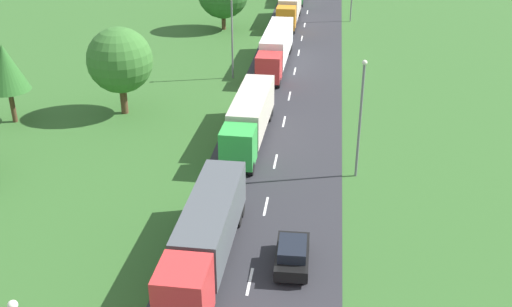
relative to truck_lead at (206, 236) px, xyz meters
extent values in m
cube|color=#2B2B30|center=(2.57, 8.06, -2.09)|extent=(10.00, 140.00, 0.06)
cube|color=white|center=(2.57, -1.05, -2.06)|extent=(0.16, 2.40, 0.01)
cube|color=white|center=(2.57, 6.92, -2.06)|extent=(0.16, 2.40, 0.01)
cube|color=white|center=(2.57, 13.52, -2.06)|extent=(0.16, 2.40, 0.01)
cube|color=white|center=(2.57, 21.26, -2.06)|extent=(0.16, 2.40, 0.01)
cube|color=white|center=(2.57, 27.57, -2.06)|extent=(0.16, 2.40, 0.01)
cube|color=white|center=(2.57, 35.15, -2.06)|extent=(0.16, 2.40, 0.01)
cube|color=white|center=(2.57, 41.97, -2.06)|extent=(0.16, 2.40, 0.01)
cube|color=white|center=(2.57, 48.22, -2.06)|extent=(0.16, 2.40, 0.01)
cube|color=white|center=(2.57, 54.99, -2.06)|extent=(0.16, 2.40, 0.01)
cube|color=white|center=(2.57, 62.57, -2.06)|extent=(0.16, 2.40, 0.01)
cube|color=red|center=(-0.06, -5.00, -0.03)|extent=(2.47, 2.81, 3.07)
cube|color=black|center=(-0.08, -6.33, 0.52)|extent=(2.10, 0.13, 1.35)
cube|color=#4C5156|center=(0.02, 1.53, 0.10)|extent=(2.62, 9.61, 2.73)
cube|color=black|center=(0.02, 1.53, -1.46)|extent=(1.01, 9.11, 0.24)
cylinder|color=black|center=(1.10, 4.39, -1.56)|extent=(0.36, 1.00, 1.00)
cylinder|color=black|center=(-1.00, 4.42, -1.56)|extent=(0.36, 1.00, 1.00)
cylinder|color=black|center=(1.12, 5.54, -1.56)|extent=(0.36, 1.00, 1.00)
cylinder|color=black|center=(-0.98, 5.57, -1.56)|extent=(0.36, 1.00, 1.00)
cube|color=green|center=(0.00, 11.88, -0.18)|extent=(2.50, 2.56, 2.76)
cube|color=black|center=(-0.03, 10.68, 0.32)|extent=(2.10, 0.15, 1.22)
cube|color=beige|center=(0.15, 18.35, 0.10)|extent=(2.73, 9.80, 2.73)
cube|color=black|center=(0.15, 18.35, -1.46)|extent=(1.12, 9.28, 0.24)
cylinder|color=black|center=(1.03, 11.23, -1.56)|extent=(0.37, 1.01, 1.00)
cylinder|color=black|center=(-1.07, 11.27, -1.56)|extent=(0.37, 1.01, 1.00)
cylinder|color=black|center=(1.27, 21.25, -1.56)|extent=(0.37, 1.01, 1.00)
cylinder|color=black|center=(-0.83, 21.30, -1.56)|extent=(0.37, 1.01, 1.00)
cylinder|color=black|center=(1.29, 22.42, -1.56)|extent=(0.37, 1.01, 1.00)
cylinder|color=black|center=(-0.81, 22.47, -1.56)|extent=(0.37, 1.01, 1.00)
cube|color=red|center=(0.25, 30.48, -0.24)|extent=(2.49, 2.75, 2.64)
cube|color=black|center=(0.22, 29.19, 0.23)|extent=(2.10, 0.14, 1.16)
cube|color=white|center=(0.38, 37.95, 0.21)|extent=(2.70, 11.56, 2.95)
cube|color=black|center=(0.38, 37.95, -1.46)|extent=(1.09, 10.96, 0.24)
cylinder|color=black|center=(1.28, 29.79, -1.56)|extent=(0.37, 1.01, 1.00)
cylinder|color=black|center=(-0.82, 29.82, -1.56)|extent=(0.37, 1.01, 1.00)
cylinder|color=black|center=(1.49, 41.39, -1.56)|extent=(0.37, 1.01, 1.00)
cylinder|color=black|center=(-0.61, 41.42, -1.56)|extent=(0.37, 1.01, 1.00)
cylinder|color=black|center=(1.51, 42.77, -1.56)|extent=(0.37, 1.01, 1.00)
cylinder|color=black|center=(-0.59, 42.80, -1.56)|extent=(0.37, 1.01, 1.00)
cube|color=orange|center=(0.33, 50.89, -0.16)|extent=(2.46, 2.46, 2.79)
cube|color=black|center=(0.32, 49.73, 0.34)|extent=(2.10, 0.12, 1.23)
cube|color=beige|center=(0.38, 57.31, 0.19)|extent=(2.58, 9.73, 2.90)
cube|color=black|center=(0.38, 57.31, -1.46)|extent=(0.98, 9.23, 0.24)
cylinder|color=black|center=(1.37, 50.27, -1.56)|extent=(0.36, 1.00, 1.00)
cylinder|color=black|center=(-0.73, 50.29, -1.56)|extent=(0.36, 1.00, 1.00)
cylinder|color=black|center=(1.45, 60.22, -1.56)|extent=(0.36, 1.00, 1.00)
cylinder|color=black|center=(-0.64, 60.24, -1.56)|extent=(0.36, 1.00, 1.00)
cylinder|color=black|center=(1.46, 61.38, -1.56)|extent=(0.36, 1.00, 1.00)
cylinder|color=black|center=(-0.64, 61.40, -1.56)|extent=(0.36, 1.00, 1.00)
cylinder|color=black|center=(1.51, 65.90, -1.56)|extent=(0.37, 1.01, 1.00)
cylinder|color=black|center=(-0.59, 65.85, -1.56)|extent=(0.37, 1.01, 1.00)
cube|color=black|center=(4.75, 0.65, -1.40)|extent=(1.92, 4.01, 0.69)
cube|color=black|center=(4.75, 0.45, -0.75)|extent=(1.59, 2.25, 0.60)
cylinder|color=black|center=(3.90, 1.98, -1.74)|extent=(0.23, 0.64, 0.64)
cylinder|color=black|center=(5.54, 2.02, -1.74)|extent=(0.23, 0.64, 0.64)
cylinder|color=black|center=(3.96, -0.71, -1.74)|extent=(0.23, 0.64, 0.64)
cylinder|color=black|center=(5.60, -0.68, -1.74)|extent=(0.23, 0.64, 0.64)
sphere|color=silver|center=(-3.96, -12.43, 5.11)|extent=(0.36, 0.36, 0.36)
cylinder|color=slate|center=(8.54, 12.10, 2.07)|extent=(0.18, 0.18, 8.39)
sphere|color=silver|center=(8.54, 12.10, 6.39)|extent=(0.36, 0.36, 0.36)
cylinder|color=slate|center=(-3.70, 32.34, 1.91)|extent=(0.18, 0.18, 8.07)
cylinder|color=#513823|center=(-20.67, 18.51, -0.67)|extent=(0.42, 0.42, 2.91)
cone|color=#2D6628|center=(-20.67, 18.51, 2.78)|extent=(3.63, 3.63, 3.99)
cylinder|color=#513823|center=(-8.00, 51.63, -0.94)|extent=(0.55, 0.55, 2.37)
cylinder|color=#513823|center=(-11.82, 21.64, -0.74)|extent=(0.63, 0.63, 2.77)
sphere|color=#38702D|center=(-11.82, 21.64, 2.80)|extent=(5.73, 5.73, 5.73)
camera|label=1|loc=(6.24, -27.60, 18.82)|focal=42.96mm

